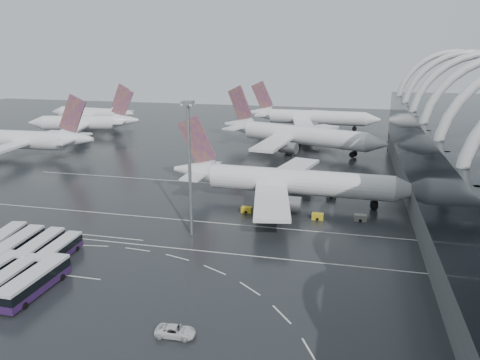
% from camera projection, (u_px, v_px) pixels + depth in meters
% --- Properties ---
extents(ground, '(420.00, 420.00, 0.00)m').
position_uv_depth(ground, '(193.00, 245.00, 87.02)').
color(ground, black).
rests_on(ground, ground).
extents(lane_marking_near, '(120.00, 0.25, 0.01)m').
position_uv_depth(lane_marking_near, '(189.00, 250.00, 85.15)').
color(lane_marking_near, silver).
rests_on(lane_marking_near, ground).
extents(lane_marking_mid, '(120.00, 0.25, 0.01)m').
position_uv_depth(lane_marking_mid, '(211.00, 222.00, 98.25)').
color(lane_marking_mid, silver).
rests_on(lane_marking_mid, ground).
extents(lane_marking_far, '(120.00, 0.25, 0.01)m').
position_uv_depth(lane_marking_far, '(241.00, 185.00, 124.44)').
color(lane_marking_far, silver).
rests_on(lane_marking_far, ground).
extents(bus_bay_line_south, '(28.00, 0.25, 0.01)m').
position_uv_depth(bus_bay_line_south, '(24.00, 270.00, 77.33)').
color(bus_bay_line_south, silver).
rests_on(bus_bay_line_south, ground).
extents(bus_bay_line_north, '(28.00, 0.25, 0.01)m').
position_uv_depth(bus_bay_line_north, '(77.00, 234.00, 92.30)').
color(bus_bay_line_north, silver).
rests_on(bus_bay_line_north, ground).
extents(airliner_main, '(58.69, 51.54, 19.90)m').
position_uv_depth(airliner_main, '(287.00, 182.00, 109.77)').
color(airliner_main, white).
rests_on(airliner_main, ground).
extents(airliner_gate_b, '(60.94, 54.17, 21.79)m').
position_uv_depth(airliner_gate_b, '(296.00, 135.00, 164.45)').
color(airliner_gate_b, white).
rests_on(airliner_gate_b, ground).
extents(airliner_gate_c, '(58.35, 53.90, 20.82)m').
position_uv_depth(airliner_gate_c, '(310.00, 118.00, 206.38)').
color(airliner_gate_c, white).
rests_on(airliner_gate_c, ground).
extents(jet_remote_west, '(48.13, 38.74, 21.01)m').
position_uv_depth(jet_remote_west, '(29.00, 140.00, 156.09)').
color(jet_remote_west, white).
rests_on(jet_remote_west, ground).
extents(jet_remote_mid, '(45.23, 36.68, 19.81)m').
position_uv_depth(jet_remote_mid, '(86.00, 123.00, 193.11)').
color(jet_remote_mid, white).
rests_on(jet_remote_mid, ground).
extents(jet_remote_far, '(44.54, 35.91, 19.38)m').
position_uv_depth(jet_remote_far, '(93.00, 114.00, 218.85)').
color(jet_remote_far, white).
rests_on(jet_remote_far, ground).
extents(bus_row_near_a, '(5.01, 13.69, 3.30)m').
position_uv_depth(bus_row_near_a, '(1.00, 242.00, 83.79)').
color(bus_row_near_a, '#28133C').
rests_on(bus_row_near_a, ground).
extents(bus_row_near_b, '(4.01, 13.47, 3.27)m').
position_uv_depth(bus_row_near_b, '(17.00, 246.00, 82.26)').
color(bus_row_near_b, '#28133C').
rests_on(bus_row_near_b, ground).
extents(bus_row_near_c, '(3.75, 12.82, 3.11)m').
position_uv_depth(bus_row_near_c, '(40.00, 248.00, 81.82)').
color(bus_row_near_c, '#28133C').
rests_on(bus_row_near_c, ground).
extents(bus_row_near_d, '(3.23, 12.12, 2.96)m').
position_uv_depth(bus_row_near_d, '(58.00, 251.00, 80.70)').
color(bus_row_near_d, '#28133C').
rests_on(bus_row_near_d, ground).
extents(bus_row_far_b, '(3.12, 12.08, 2.96)m').
position_uv_depth(bus_row_far_b, '(12.00, 278.00, 71.47)').
color(bus_row_far_b, '#28133C').
rests_on(bus_row_far_b, ground).
extents(bus_row_far_c, '(3.50, 13.73, 3.37)m').
position_uv_depth(bus_row_far_c, '(35.00, 282.00, 69.81)').
color(bus_row_far_c, '#28133C').
rests_on(bus_row_far_c, ground).
extents(van_curve_a, '(5.34, 2.72, 1.44)m').
position_uv_depth(van_curve_a, '(176.00, 331.00, 59.61)').
color(van_curve_a, silver).
rests_on(van_curve_a, ground).
extents(floodlight_mast, '(2.00, 2.00, 26.14)m').
position_uv_depth(floodlight_mast, '(189.00, 153.00, 87.39)').
color(floodlight_mast, gray).
rests_on(floodlight_mast, ground).
extents(gse_cart_belly_a, '(2.43, 1.43, 1.32)m').
position_uv_depth(gse_cart_belly_a, '(318.00, 216.00, 99.86)').
color(gse_cart_belly_a, gold).
rests_on(gse_cart_belly_a, ground).
extents(gse_cart_belly_b, '(2.34, 1.38, 1.28)m').
position_uv_depth(gse_cart_belly_b, '(331.00, 195.00, 114.24)').
color(gse_cart_belly_b, slate).
rests_on(gse_cart_belly_b, ground).
extents(gse_cart_belly_c, '(2.36, 1.39, 1.29)m').
position_uv_depth(gse_cart_belly_c, '(247.00, 210.00, 103.98)').
color(gse_cart_belly_c, gold).
rests_on(gse_cart_belly_c, ground).
extents(gse_cart_belly_d, '(2.51, 1.48, 1.37)m').
position_uv_depth(gse_cart_belly_d, '(360.00, 218.00, 99.01)').
color(gse_cart_belly_d, slate).
rests_on(gse_cart_belly_d, ground).
extents(gse_cart_belly_e, '(2.26, 1.33, 1.23)m').
position_uv_depth(gse_cart_belly_e, '(280.00, 192.00, 116.74)').
color(gse_cart_belly_e, gold).
rests_on(gse_cart_belly_e, ground).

